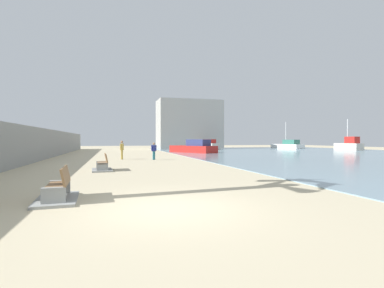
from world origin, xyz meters
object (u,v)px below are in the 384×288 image
boat_outer (349,145)px  boat_nearest (207,146)px  person_standing (154,150)px  person_walking (122,149)px  boat_far_left (194,148)px  bench_near (58,193)px  bench_far (103,166)px  boat_far_right (288,145)px

boat_outer → boat_nearest: bearing=160.3°
person_standing → person_walking: bearing=156.1°
boat_far_left → boat_nearest: bearing=61.9°
bench_near → boat_far_left: bearing=66.7°
bench_near → boat_far_left: size_ratio=0.30×
person_walking → boat_nearest: bearing=54.0°
bench_far → boat_outer: (38.61, 21.86, 0.64)m
bench_near → bench_far: 8.19m
bench_far → bench_near: bearing=-96.8°
person_standing → boat_outer: size_ratio=0.29×
bench_near → boat_nearest: 41.71m
boat_outer → person_standing: bearing=-158.2°
person_walking → boat_nearest: size_ratio=0.36×
boat_far_left → boat_outer: bearing=3.4°
bench_far → boat_nearest: boat_nearest is taller
boat_far_right → boat_far_left: bearing=-151.6°
person_standing → boat_nearest: 25.02m
boat_far_left → person_standing: bearing=-120.4°
boat_nearest → bench_near: bearing=-114.5°
boat_far_left → boat_far_right: bearing=28.4°
bench_near → boat_far_right: boat_far_right is taller
bench_near → person_standing: person_standing is taller
bench_far → boat_far_right: 47.35m
person_standing → boat_nearest: boat_nearest is taller
bench_near → boat_nearest: size_ratio=0.46×
boat_outer → boat_far_left: bearing=-176.6°
bench_near → person_walking: person_walking is taller
bench_far → boat_far_left: boat_far_left is taller
boat_far_right → person_walking: bearing=-144.5°
boat_outer → person_walking: bearing=-161.2°
bench_near → boat_nearest: boat_nearest is taller
bench_far → person_standing: (4.06, 8.02, 0.64)m
boat_far_right → boat_far_left: boat_far_right is taller
person_walking → boat_far_right: (32.88, 23.49, -0.30)m
bench_near → boat_outer: size_ratio=0.42×
person_standing → boat_nearest: bearing=60.6°
bench_near → bench_far: (0.98, 8.13, 0.00)m
boat_far_left → bench_far: bearing=-119.0°
bench_near → person_standing: 16.93m
person_standing → boat_nearest: size_ratio=0.32×
boat_outer → bench_far: bearing=-150.5°
person_walking → boat_outer: boat_outer is taller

